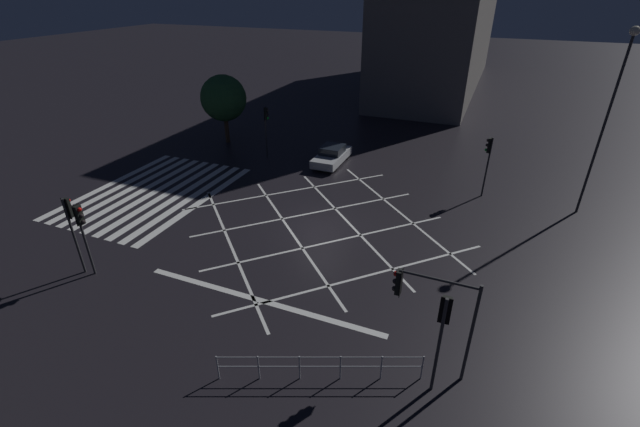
% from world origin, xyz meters
% --- Properties ---
extents(ground_plane, '(200.00, 200.00, 0.00)m').
position_xyz_m(ground_plane, '(0.00, 0.00, 0.00)').
color(ground_plane, black).
extents(road_markings, '(16.86, 23.88, 0.01)m').
position_xyz_m(road_markings, '(0.33, -8.47, 0.00)').
color(road_markings, silver).
rests_on(road_markings, ground_plane).
extents(traffic_light_nw_cross, '(0.36, 0.39, 3.84)m').
position_xyz_m(traffic_light_nw_cross, '(-7.55, 7.90, 2.75)').
color(traffic_light_nw_cross, '#2D2D30').
rests_on(traffic_light_nw_cross, ground_plane).
extents(traffic_light_ne_main, '(0.39, 0.36, 3.85)m').
position_xyz_m(traffic_light_ne_main, '(8.41, 7.54, 2.75)').
color(traffic_light_ne_main, '#2D2D30').
rests_on(traffic_light_ne_main, ground_plane).
extents(traffic_light_se_cross, '(0.36, 0.39, 3.63)m').
position_xyz_m(traffic_light_se_cross, '(8.00, -7.96, 2.60)').
color(traffic_light_se_cross, '#2D2D30').
rests_on(traffic_light_se_cross, ground_plane).
extents(traffic_light_se_main, '(0.39, 0.36, 3.83)m').
position_xyz_m(traffic_light_se_main, '(7.99, -8.58, 2.74)').
color(traffic_light_se_main, '#2D2D30').
rests_on(traffic_light_se_main, ground_plane).
extents(traffic_light_sw_cross, '(0.36, 0.39, 3.86)m').
position_xyz_m(traffic_light_sw_cross, '(-8.49, -7.87, 2.76)').
color(traffic_light_sw_cross, '#2D2D30').
rests_on(traffic_light_sw_cross, ground_plane).
extents(traffic_light_ne_cross, '(0.36, 2.73, 4.02)m').
position_xyz_m(traffic_light_ne_cross, '(7.70, 7.02, 2.96)').
color(traffic_light_ne_cross, '#2D2D30').
rests_on(traffic_light_ne_cross, ground_plane).
extents(street_lamp_east, '(0.46, 0.46, 10.13)m').
position_xyz_m(street_lamp_east, '(-7.42, 13.34, 6.56)').
color(street_lamp_east, '#2D2D30').
rests_on(street_lamp_east, ground_plane).
extents(street_tree_far, '(3.69, 3.69, 5.54)m').
position_xyz_m(street_tree_far, '(-10.21, -12.67, 3.69)').
color(street_tree_far, '#473323').
rests_on(street_tree_far, ground_plane).
extents(waiting_car, '(4.21, 1.78, 1.32)m').
position_xyz_m(waiting_car, '(-9.08, -2.81, 0.62)').
color(waiting_car, '#B7BABC').
rests_on(waiting_car, ground_plane).
extents(pedestrian_railing, '(2.69, 6.43, 1.05)m').
position_xyz_m(pedestrian_railing, '(9.54, 3.95, 0.67)').
color(pedestrian_railing, '#9EA0A5').
rests_on(pedestrian_railing, ground_plane).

